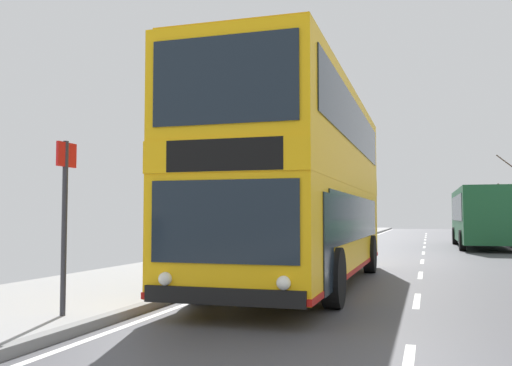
% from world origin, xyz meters
% --- Properties ---
extents(double_decker_bus_main, '(2.74, 10.67, 4.46)m').
position_xyz_m(double_decker_bus_main, '(-2.56, 9.11, 2.34)').
color(double_decker_bus_main, '#F4B20F').
rests_on(double_decker_bus_main, ground).
extents(background_bus_far_lane, '(2.67, 10.04, 2.93)m').
position_xyz_m(background_bus_far_lane, '(2.83, 27.16, 1.61)').
color(background_bus_far_lane, '#19512D').
rests_on(background_bus_far_lane, ground).
extents(bus_stop_sign_near, '(0.08, 0.44, 2.54)m').
position_xyz_m(bus_stop_sign_near, '(-4.85, 3.42, 1.71)').
color(bus_stop_sign_near, '#2D2D33').
rests_on(bus_stop_sign_near, ground).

